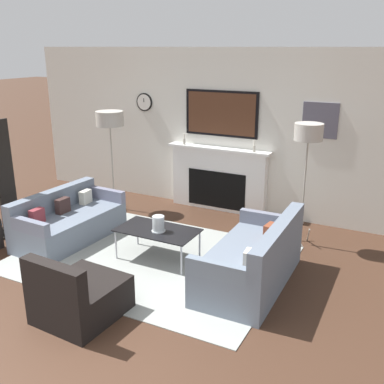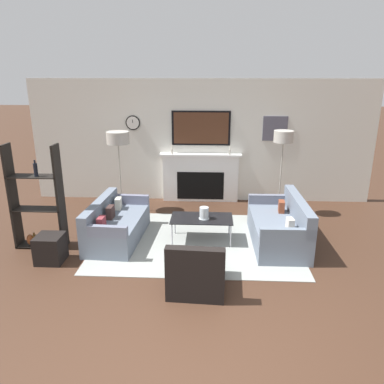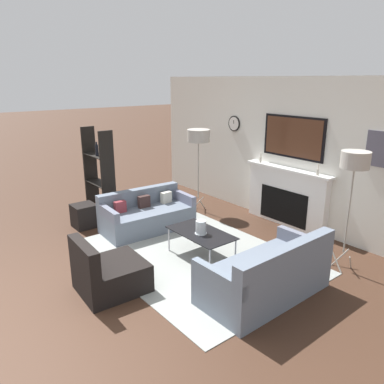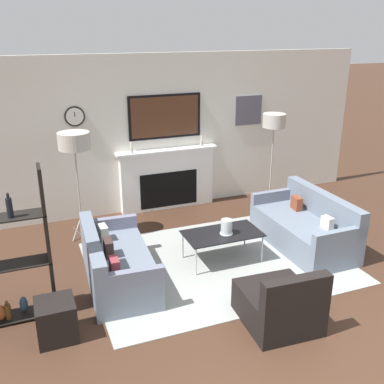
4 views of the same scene
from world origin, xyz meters
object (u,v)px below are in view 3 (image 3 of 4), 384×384
couch_right (267,276)px  floor_lamp_right (355,162)px  shelf_unit (99,181)px  floor_lamp_left (199,137)px  armchair (108,274)px  coffee_table (201,234)px  couch_left (147,215)px  hurricane_candle (201,228)px  ottoman (84,216)px

couch_right → floor_lamp_right: floor_lamp_right is taller
shelf_unit → floor_lamp_left: bearing=60.8°
armchair → coffee_table: armchair is taller
armchair → coffee_table: (0.02, 1.54, 0.15)m
floor_lamp_left → floor_lamp_right: 3.29m
armchair → floor_lamp_left: bearing=120.5°
couch_left → hurricane_candle: couch_left is taller
floor_lamp_left → shelf_unit: size_ratio=0.97×
floor_lamp_left → hurricane_candle: bearing=-38.4°
couch_right → hurricane_candle: size_ratio=8.23×
couch_right → ottoman: (-3.66, -0.85, -0.07)m
armchair → floor_lamp_right: (1.58, 2.90, 1.35)m
floor_lamp_left → couch_left: bearing=-81.0°
shelf_unit → armchair: bearing=-23.6°
ottoman → couch_right: bearing=13.0°
couch_right → ottoman: bearing=-167.0°
coffee_table → ottoman: 2.49m
floor_lamp_left → shelf_unit: bearing=-119.2°
hurricane_candle → shelf_unit: size_ratio=0.12×
floor_lamp_right → ottoman: size_ratio=4.01×
couch_right → coffee_table: size_ratio=1.61×
hurricane_candle → floor_lamp_right: floor_lamp_right is taller
floor_lamp_left → floor_lamp_right: size_ratio=0.97×
armchair → hurricane_candle: bearing=87.7°
floor_lamp_right → ottoman: bearing=-149.9°
couch_left → floor_lamp_left: (-0.22, 1.40, 1.28)m
floor_lamp_right → shelf_unit: size_ratio=0.99×
couch_left → ottoman: bearing=-133.9°
hurricane_candle → floor_lamp_left: bearing=141.6°
hurricane_candle → floor_lamp_left: size_ratio=0.12×
coffee_table → floor_lamp_left: 2.49m
couch_right → floor_lamp_left: (-3.07, 1.40, 1.26)m
couch_left → hurricane_candle: (1.55, -0.00, 0.25)m
hurricane_candle → floor_lamp_right: 2.33m
couch_right → floor_lamp_left: 3.60m
coffee_table → floor_lamp_right: size_ratio=0.61×
coffee_table → shelf_unit: (-2.70, -0.37, 0.32)m
coffee_table → armchair: bearing=-90.7°
floor_lamp_right → couch_right: bearing=-98.8°
armchair → hurricane_candle: (0.06, 1.50, 0.27)m
couch_right → hurricane_candle: (-1.30, 0.00, 0.23)m
armchair → couch_left: bearing=134.8°
floor_lamp_left → coffee_table: bearing=-38.3°
coffee_table → shelf_unit: 2.74m
couch_right → armchair: (-1.36, -1.50, -0.04)m
hurricane_candle → floor_lamp_right: (1.52, 1.40, 1.07)m
armchair → floor_lamp_right: floor_lamp_right is taller
couch_right → floor_lamp_right: bearing=81.2°
couch_left → armchair: bearing=-45.2°
hurricane_candle → shelf_unit: (-2.74, -0.33, 0.21)m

